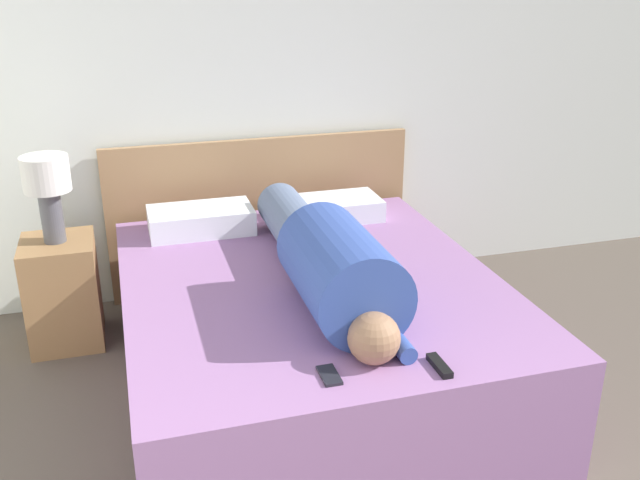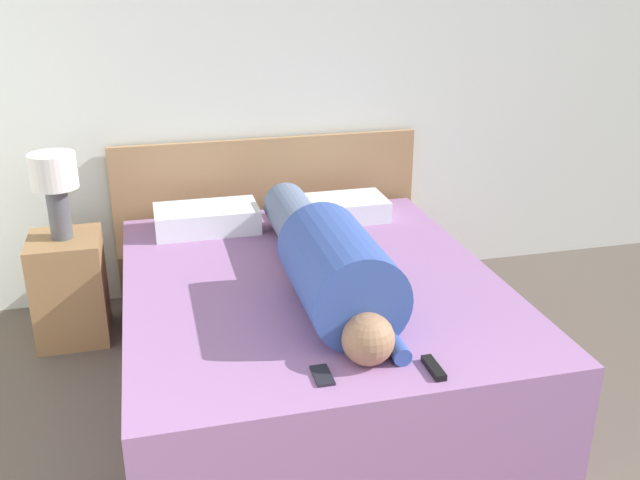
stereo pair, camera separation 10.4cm
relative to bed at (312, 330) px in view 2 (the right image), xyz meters
The scene contains 10 objects.
wall_back 1.57m from the bed, 87.41° to the left, with size 5.99×0.06×2.60m.
bed is the anchor object (origin of this frame).
headboard 1.13m from the bed, 90.00° to the left, with size 1.82×0.04×0.94m.
nightstand 1.36m from the bed, 147.41° to the left, with size 0.36×0.39×0.57m.
table_lamp 1.49m from the bed, 147.41° to the left, with size 0.23×0.23×0.45m.
person_lying 0.47m from the bed, 81.89° to the right, with size 0.39×1.60×0.39m.
pillow_near_headboard 0.92m from the bed, 118.22° to the left, with size 0.55×0.31×0.13m.
pillow_second 0.89m from the bed, 65.61° to the left, with size 0.52×0.31×0.12m.
tv_remote 0.95m from the bed, 74.80° to the right, with size 0.04×0.15×0.02m.
cell_phone 0.88m from the bed, 101.11° to the right, with size 0.06×0.13×0.01m.
Camera 2 is at (-0.75, -0.42, 1.92)m, focal length 40.00 mm.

